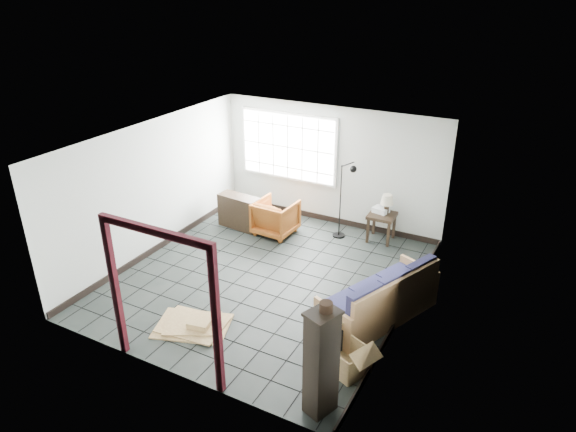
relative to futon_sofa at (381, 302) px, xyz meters
The scene contains 15 objects.
ground 2.25m from the futon_sofa, behind, with size 5.50×5.50×0.00m, color black.
room_shell 2.60m from the futon_sofa, behind, with size 5.02×5.52×2.61m.
window_panel 4.52m from the futon_sofa, 137.66° to the left, with size 2.32×0.08×1.52m.
doorway_trim 3.48m from the futon_sofa, 131.75° to the right, with size 1.80×0.08×2.20m.
futon_sofa is the anchor object (origin of this frame).
armchair 3.51m from the futon_sofa, 147.56° to the left, with size 0.80×0.75×0.82m, color maroon.
side_table 2.77m from the futon_sofa, 108.62° to the left, with size 0.56×0.56×0.59m.
table_lamp 2.87m from the futon_sofa, 107.07° to the left, with size 0.33×0.33×0.41m.
projector 2.87m from the futon_sofa, 109.29° to the left, with size 0.35×0.30×0.11m.
floor_lamp 2.91m from the futon_sofa, 123.96° to the left, with size 0.50×0.31×1.69m.
console_shelf 4.20m from the futon_sofa, 154.92° to the left, with size 0.97×0.47×0.73m.
tall_shelf 2.22m from the futon_sofa, 91.57° to the right, with size 0.43×0.48×1.48m.
pot 2.46m from the futon_sofa, 91.05° to the right, with size 0.20×0.20×0.12m.
open_box 1.33m from the futon_sofa, 92.58° to the right, with size 1.04×0.78×0.53m.
cardboard_pile 2.97m from the futon_sofa, 148.00° to the right, with size 1.32×1.11×0.16m.
Camera 1 is at (4.07, -6.88, 4.95)m, focal length 32.00 mm.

